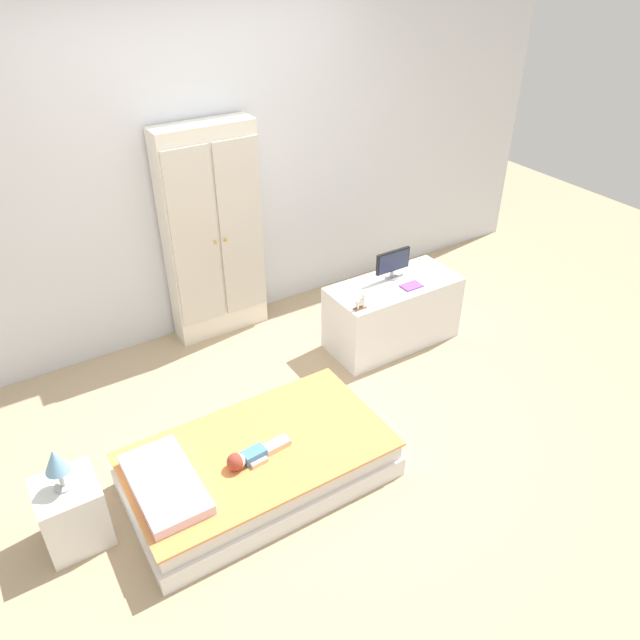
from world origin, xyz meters
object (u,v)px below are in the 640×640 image
Objects in this scene: wardrobe at (213,235)px; book_purple at (411,286)px; doll at (247,457)px; bed at (259,464)px; rocking_horse_toy at (361,302)px; tv_stand at (392,313)px; table_lamp at (56,462)px; tv_monitor at (393,262)px; nightstand at (72,513)px.

wardrobe reaches higher than book_purple.
book_purple is at bearing 22.13° from doll.
rocking_horse_toy reaches higher than bed.
wardrobe is 14.15× the size of rocking_horse_toy.
bed is 3.78× the size of doll.
book_purple is (0.07, -0.10, 0.26)m from tv_stand.
table_lamp is 2.08m from wardrobe.
book_purple is (2.58, 0.47, -0.04)m from table_lamp.
wardrobe reaches higher than tv_stand.
doll is 0.24× the size of wardrobe.
bed is at bearing -106.92° from wardrobe.
rocking_horse_toy reaches higher than book_purple.
tv_stand is at bearing 20.09° from rocking_horse_toy.
book_purple is at bearing 21.36° from bed.
rocking_horse_toy is (0.62, -1.01, -0.25)m from wardrobe.
table_lamp reaches higher than book_purple.
tv_monitor is (2.54, 0.65, 0.09)m from table_lamp.
tv_monitor reaches higher than bed.
bed is 0.20m from doll.
wardrobe is (0.48, 1.59, 0.69)m from bed.
doll is 1.83m from book_purple.
table_lamp reaches higher than nightstand.
wardrobe reaches higher than rocking_horse_toy.
book_purple is at bearing -77.12° from tv_monitor.
rocking_horse_toy is at bearing -152.86° from tv_monitor.
tv_monitor reaches higher than table_lamp.
doll reaches higher than bed.
rocking_horse_toy is at bearing 11.33° from nightstand.
table_lamp is 0.87× the size of tv_monitor.
tv_monitor reaches higher than doll.
book_purple is at bearing -53.99° from tv_stand.
table_lamp is at bearing -167.19° from tv_stand.
doll is at bearing -157.87° from book_purple.
book_purple is at bearing 5.64° from rocking_horse_toy.
table_lamp is 0.25× the size of tv_stand.
tv_stand is 6.56× the size of book_purple.
tv_monitor is 0.50m from rocking_horse_toy.
doll is at bearing -13.45° from nightstand.
table_lamp is at bearing -168.67° from rocking_horse_toy.
tv_stand is at bearing 12.81° from table_lamp.
tv_monitor is 1.91× the size of book_purple.
bed is 1.68m from tv_stand.
table_lamp is 2.63m from tv_monitor.
bed is 3.86× the size of nightstand.
book_purple is (1.59, 0.62, 0.40)m from bed.
wardrobe is 1.46m from tv_stand.
rocking_horse_toy is 0.49m from book_purple.
wardrobe is 5.65× the size of tv_monitor.
bed is at bearing 33.63° from doll.
doll is 1.56× the size of table_lamp.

